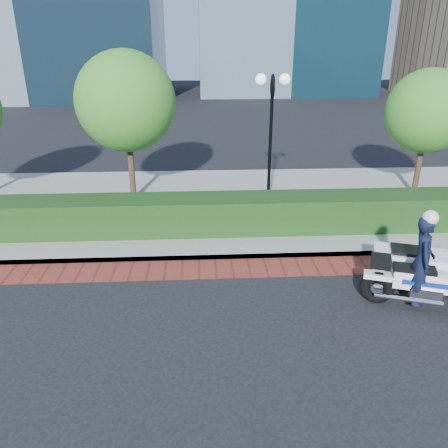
{
  "coord_description": "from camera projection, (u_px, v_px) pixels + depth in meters",
  "views": [
    {
      "loc": [
        -1.16,
        -8.03,
        5.18
      ],
      "look_at": [
        -0.6,
        1.99,
        1.0
      ],
      "focal_mm": 35.0,
      "sensor_mm": 36.0,
      "label": 1
    }
  ],
  "objects": [
    {
      "name": "police_motorcycle",
      "position": [
        422.0,
        268.0,
        9.25
      ],
      "size": [
        2.63,
        2.35,
        2.2
      ],
      "rotation": [
        0.0,
        0.0,
        -0.33
      ],
      "color": "black",
      "rests_on": "ground"
    },
    {
      "name": "ground",
      "position": [
        257.0,
        301.0,
        9.46
      ],
      "size": [
        120.0,
        120.0,
        0.0
      ],
      "primitive_type": "plane",
      "color": "black",
      "rests_on": "ground"
    },
    {
      "name": "hedge_main",
      "position": [
        242.0,
        213.0,
        12.52
      ],
      "size": [
        18.0,
        1.2,
        1.0
      ],
      "primitive_type": "cube",
      "color": "black",
      "rests_on": "sidewalk"
    },
    {
      "name": "tree_c",
      "position": [
        428.0,
        111.0,
        14.61
      ],
      "size": [
        2.8,
        2.8,
        4.3
      ],
      "color": "#332319",
      "rests_on": "sidewalk"
    },
    {
      "name": "lamppost",
      "position": [
        271.0,
        122.0,
        13.16
      ],
      "size": [
        1.02,
        0.7,
        4.21
      ],
      "color": "black",
      "rests_on": "sidewalk"
    },
    {
      "name": "sidewalk",
      "position": [
        235.0,
        204.0,
        14.96
      ],
      "size": [
        60.0,
        8.0,
        0.15
      ],
      "primitive_type": "cube",
      "color": "gray",
      "rests_on": "ground"
    },
    {
      "name": "tree_b",
      "position": [
        126.0,
        102.0,
        13.95
      ],
      "size": [
        3.2,
        3.2,
        4.89
      ],
      "color": "#332319",
      "rests_on": "sidewalk"
    },
    {
      "name": "brick_strip",
      "position": [
        249.0,
        268.0,
        10.84
      ],
      "size": [
        60.0,
        1.0,
        0.01
      ],
      "primitive_type": "cube",
      "color": "maroon",
      "rests_on": "ground"
    }
  ]
}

